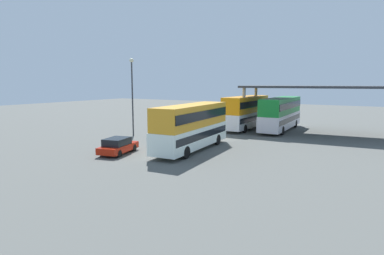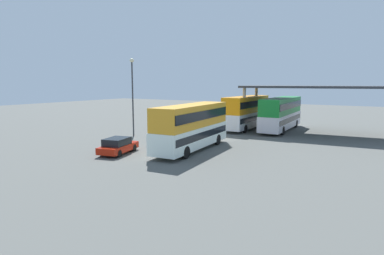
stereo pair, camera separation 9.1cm
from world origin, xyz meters
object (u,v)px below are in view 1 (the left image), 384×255
object	(u,v)px
parked_hatchback	(118,146)
lamppost_tall	(132,88)
double_decker_near_canopy	(246,111)
double_decker_mid_row	(281,113)
double_decker_main	(192,125)

from	to	relation	value
parked_hatchback	lamppost_tall	world-z (taller)	lamppost_tall
parked_hatchback	double_decker_near_canopy	distance (m)	19.63
lamppost_tall	double_decker_near_canopy	bearing A→B (deg)	52.36
double_decker_mid_row	double_decker_near_canopy	bearing A→B (deg)	104.76
double_decker_main	lamppost_tall	world-z (taller)	lamppost_tall
double_decker_main	double_decker_mid_row	size ratio (longest dim) A/B	0.91
lamppost_tall	double_decker_main	bearing A→B (deg)	-18.29
double_decker_main	parked_hatchback	world-z (taller)	double_decker_main
double_decker_main	double_decker_near_canopy	distance (m)	14.66
double_decker_near_canopy	lamppost_tall	distance (m)	14.84
parked_hatchback	double_decker_mid_row	world-z (taller)	double_decker_mid_row
double_decker_near_canopy	double_decker_main	bearing A→B (deg)	-176.52
double_decker_near_canopy	double_decker_mid_row	distance (m)	4.29
double_decker_mid_row	lamppost_tall	world-z (taller)	lamppost_tall
lamppost_tall	parked_hatchback	bearing A→B (deg)	-57.15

